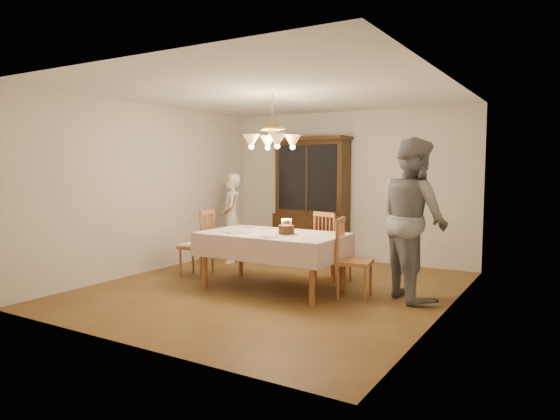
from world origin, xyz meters
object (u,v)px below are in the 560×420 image
Objects in this scene: dining_table at (272,238)px; elderly_woman at (232,218)px; birthday_cake at (286,230)px; chair_far_side at (332,250)px; china_hutch at (311,200)px.

elderly_woman is at bearing 142.28° from dining_table.
elderly_woman reaches higher than birthday_cake.
chair_far_side reaches higher than birthday_cake.
birthday_cake reaches higher than dining_table.
elderly_woman is at bearing 169.93° from chair_far_side.
birthday_cake is at bearing -103.14° from chair_far_side.
dining_table is at bearing 16.80° from elderly_woman.
elderly_woman is (-1.59, 1.23, 0.08)m from dining_table.
china_hutch is 1.42× the size of elderly_woman.
dining_table is 0.31m from birthday_cake.
dining_table is 1.25× the size of elderly_woman.
elderly_woman is 2.27m from birthday_cake.
china_hutch is (-0.59, 2.25, 0.36)m from dining_table.
dining_table is 2.36m from china_hutch.
birthday_cake is at bearing 19.31° from elderly_woman.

